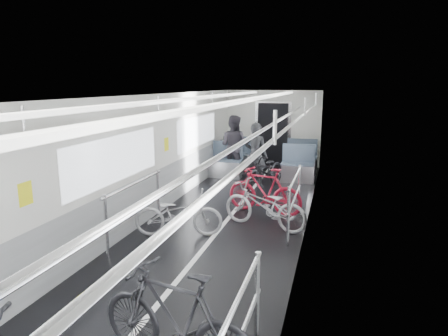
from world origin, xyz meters
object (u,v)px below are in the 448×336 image
at_px(bike_right_mid, 264,206).
at_px(bike_aisle, 266,171).
at_px(bike_left_far, 179,214).
at_px(person_seated, 233,146).
at_px(bike_right_near, 176,320).
at_px(bike_right_far, 264,191).
at_px(person_standing, 256,155).

xyz_separation_m(bike_right_mid, bike_aisle, (-0.45, 2.77, 0.03)).
xyz_separation_m(bike_left_far, person_seated, (-0.27, 4.83, 0.47)).
xyz_separation_m(bike_right_near, bike_aisle, (-0.34, 6.65, -0.04)).
distance_m(bike_right_mid, person_seated, 4.41).
bearing_deg(bike_right_far, person_standing, -149.99).
relative_size(bike_left_far, bike_aisle, 0.87).
xyz_separation_m(bike_right_far, bike_aisle, (-0.31, 1.94, -0.02)).
bearing_deg(bike_right_near, bike_right_mid, -169.54).
relative_size(bike_right_near, bike_right_far, 1.05).
bearing_deg(person_standing, person_seated, -42.98).
xyz_separation_m(bike_right_near, bike_right_mid, (0.12, 3.87, -0.07)).
relative_size(person_standing, person_seated, 0.96).
xyz_separation_m(bike_right_near, person_standing, (-0.62, 6.75, 0.32)).
xyz_separation_m(person_standing, person_seated, (-0.89, 1.20, 0.03)).
height_order(bike_right_near, bike_right_mid, bike_right_near).
distance_m(bike_aisle, person_seated, 1.80).
bearing_deg(bike_right_mid, person_seated, -141.30).
relative_size(bike_right_mid, bike_aisle, 0.93).
bearing_deg(bike_right_mid, bike_left_far, -43.86).
relative_size(bike_right_mid, person_seated, 0.95).
bearing_deg(person_seated, bike_left_far, 99.92).
distance_m(bike_right_near, bike_aisle, 6.65).
distance_m(bike_right_far, person_standing, 2.16).
bearing_deg(person_standing, bike_right_near, 105.55).
relative_size(bike_right_mid, bike_right_far, 1.02).
bearing_deg(bike_left_far, person_standing, -25.65).
distance_m(bike_left_far, person_standing, 3.71).
height_order(bike_right_far, person_standing, person_standing).
distance_m(bike_right_far, bike_aisle, 1.97).
bearing_deg(bike_right_near, person_seated, -157.00).
relative_size(bike_right_near, bike_aisle, 0.96).
bearing_deg(bike_right_mid, bike_right_near, 15.11).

